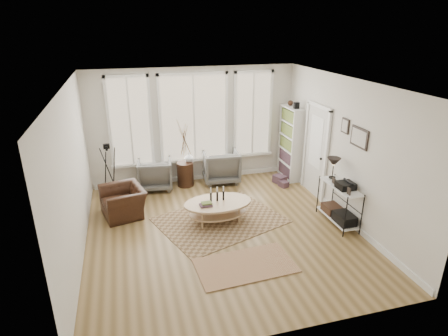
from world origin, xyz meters
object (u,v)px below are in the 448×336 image
object	(u,v)px
bookcase	(291,143)
side_table	(185,155)
low_shelf	(339,200)
coffee_table	(218,206)
armchair_right	(221,166)
armchair_left	(155,174)
accent_chair	(123,202)

from	to	relation	value
bookcase	side_table	distance (m)	2.76
low_shelf	coffee_table	size ratio (longest dim) A/B	0.91
coffee_table	armchair_right	xyz separation A→B (m)	(0.60, 2.05, 0.07)
armchair_right	side_table	size ratio (longest dim) A/B	0.53
armchair_left	coffee_table	bearing A→B (deg)	123.92
low_shelf	accent_chair	size ratio (longest dim) A/B	1.38
bookcase	coffee_table	size ratio (longest dim) A/B	1.44
armchair_left	accent_chair	bearing A→B (deg)	63.29
coffee_table	side_table	size ratio (longest dim) A/B	0.83
side_table	accent_chair	world-z (taller)	side_table
coffee_table	armchair_left	size ratio (longest dim) A/B	1.70
coffee_table	side_table	bearing A→B (deg)	99.35
bookcase	coffee_table	xyz separation A→B (m)	(-2.43, -1.82, -0.61)
low_shelf	coffee_table	distance (m)	2.48
armchair_left	side_table	size ratio (longest dim) A/B	0.49
bookcase	armchair_right	bearing A→B (deg)	172.97
armchair_right	accent_chair	distance (m)	2.77
bookcase	accent_chair	distance (m)	4.46
low_shelf	accent_chair	xyz separation A→B (m)	(-4.24, 1.51, -0.20)
accent_chair	armchair_left	bearing A→B (deg)	133.58
low_shelf	side_table	size ratio (longest dim) A/B	0.76
coffee_table	armchair_right	size ratio (longest dim) A/B	1.55
low_shelf	accent_chair	distance (m)	4.51
coffee_table	armchair_right	bearing A→B (deg)	73.58
armchair_left	side_table	distance (m)	0.88
coffee_table	side_table	world-z (taller)	side_table
armchair_right	accent_chair	xyz separation A→B (m)	(-2.48, -1.23, -0.11)
armchair_left	armchair_right	distance (m)	1.68
armchair_right	accent_chair	world-z (taller)	armchair_right
armchair_right	side_table	xyz separation A→B (m)	(-0.93, -0.05, 0.41)
low_shelf	armchair_left	xyz separation A→B (m)	(-3.45, 2.75, -0.13)
coffee_table	accent_chair	world-z (taller)	coffee_table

